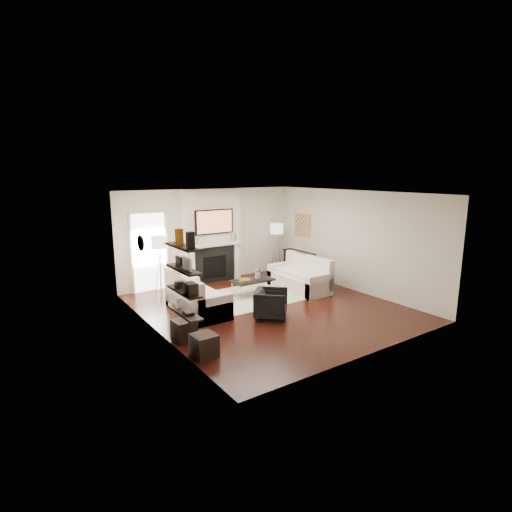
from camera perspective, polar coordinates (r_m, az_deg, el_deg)
room_envelope at (r=9.23m, az=2.09°, el=0.58°), size 6.00×6.00×6.00m
chimney_breast at (r=11.64m, az=-6.32°, el=2.87°), size 1.80×0.25×2.70m
fireplace_surround at (r=11.68m, az=-5.92°, el=-1.24°), size 1.30×0.02×1.04m
firebox at (r=11.69m, az=-5.90°, el=-1.58°), size 0.75×0.02×0.65m
mantel_pilaster_l at (r=11.33m, az=-9.05°, el=-1.58°), size 0.12×0.08×1.10m
mantel_pilaster_r at (r=11.99m, az=-2.82°, el=-0.70°), size 0.12×0.08×1.10m
mantel_shelf at (r=11.51m, az=-5.86°, el=1.62°), size 1.70×0.18×0.07m
tv_body at (r=11.44m, az=-5.99°, el=4.89°), size 1.20×0.06×0.70m
tv_screen at (r=11.41m, az=-5.91°, el=4.88°), size 1.10×0.00×0.62m
candlestick_l_tall at (r=11.24m, az=-8.37°, el=2.27°), size 0.04×0.04×0.30m
candlestick_l_short at (r=11.19m, az=-8.96°, el=2.05°), size 0.04×0.04×0.24m
candlestick_r_tall at (r=11.76m, az=-3.54°, el=2.79°), size 0.04×0.04×0.30m
candlestick_r_short at (r=11.83m, az=-3.00°, el=2.70°), size 0.04×0.04×0.24m
hallway_panel at (r=11.06m, az=-15.03°, el=0.48°), size 0.90×0.02×2.10m
door_trim_l at (r=10.90m, az=-17.37°, el=0.18°), size 0.06×0.06×2.16m
door_trim_r at (r=11.20m, az=-12.69°, el=0.74°), size 0.06×0.06×2.16m
door_trim_top at (r=10.89m, az=-15.30°, el=6.04°), size 1.02×0.06×0.06m
rug at (r=10.29m, az=-1.42°, el=-5.95°), size 2.60×2.00×0.01m
loveseat_left_base at (r=9.30m, az=-8.33°, el=-6.72°), size 0.85×1.80×0.42m
loveseat_left_back at (r=9.07m, az=-10.30°, el=-5.17°), size 0.18×1.80×0.80m
loveseat_left_arm_n at (r=8.59m, az=-5.95°, el=-7.62°), size 0.85×0.18×0.60m
loveseat_left_arm_s at (r=9.98m, az=-10.40°, el=-4.96°), size 0.85×0.18×0.60m
loveseat_left_cushion at (r=9.24m, az=-8.10°, el=-5.14°), size 0.63×1.44×0.10m
pillow_left_orange at (r=9.28m, az=-11.10°, el=-3.51°), size 0.10×0.42×0.42m
pillow_left_charcoal at (r=8.75m, az=-9.54°, el=-4.45°), size 0.10×0.40×0.40m
loveseat_right_base at (r=10.99m, az=6.17°, el=-3.76°), size 0.85×1.80×0.42m
loveseat_right_back at (r=11.12m, az=7.53°, el=-1.91°), size 0.18×1.80×0.80m
loveseat_right_arm_n at (r=10.38m, az=9.08°, el=-4.25°), size 0.85×0.18×0.60m
loveseat_right_arm_s at (r=11.57m, az=3.59°, el=-2.45°), size 0.85×0.18×0.60m
loveseat_right_cushion at (r=10.89m, az=6.00°, el=-2.48°), size 0.63×1.44×0.10m
pillow_right_orange at (r=11.29m, az=6.54°, el=-0.61°), size 0.10×0.42×0.42m
pillow_right_charcoal at (r=10.86m, az=8.60°, el=-1.23°), size 0.10×0.40×0.40m
coffee_table at (r=10.40m, az=-0.45°, el=-3.50°), size 1.10×0.55×0.04m
coffee_leg_nw at (r=10.02m, az=-2.14°, el=-5.36°), size 0.02×0.02×0.38m
coffee_leg_ne at (r=10.56m, az=2.48°, el=-4.46°), size 0.02×0.02×0.38m
coffee_leg_sw at (r=10.38m, az=-3.43°, el=-4.76°), size 0.02×0.02×0.38m
coffee_leg_se at (r=10.90m, az=1.09°, el=-3.92°), size 0.02×0.02×0.38m
hurricane_glass at (r=10.44m, az=0.23°, el=-2.53°), size 0.14×0.14×0.24m
hurricane_candle at (r=10.45m, az=0.23°, el=-2.88°), size 0.11×0.11×0.16m
copper_bowl at (r=10.25m, az=-1.62°, el=-3.47°), size 0.32×0.32×0.05m
armchair at (r=8.85m, az=2.17°, el=-6.61°), size 0.93×0.93×0.70m
lamp_left_post at (r=10.42m, az=-13.43°, el=-2.66°), size 0.02×0.02×1.20m
lamp_left_shade at (r=10.24m, az=-13.66°, el=1.95°), size 0.40×0.40×0.30m
lamp_left_leg_a at (r=10.46m, az=-12.87°, el=-2.58°), size 0.25×0.02×1.23m
lamp_left_leg_b at (r=10.49m, az=-13.90°, el=-2.59°), size 0.14×0.22×1.23m
lamp_left_leg_c at (r=10.31m, az=-13.53°, el=-2.81°), size 0.14×0.22×1.23m
lamp_right_post at (r=12.52m, az=2.94°, el=0.07°), size 0.02×0.02×1.20m
lamp_right_shade at (r=12.38m, az=2.98°, el=3.93°), size 0.40×0.40×0.30m
lamp_right_leg_a at (r=12.59m, az=3.34°, el=0.13°), size 0.25×0.02×1.23m
lamp_right_leg_b at (r=12.57m, az=2.48°, el=0.12°), size 0.14×0.22×1.23m
lamp_right_leg_c at (r=12.42m, az=3.00°, el=-0.03°), size 0.14×0.22×1.23m
console_top at (r=12.46m, az=6.14°, el=0.57°), size 0.35×1.20×0.04m
console_leg_n at (r=12.14m, az=7.78°, el=-1.59°), size 0.30×0.04×0.71m
console_leg_s at (r=12.95m, az=4.53°, el=-0.66°), size 0.30×0.04×0.71m
wall_art at (r=12.46m, az=6.66°, el=4.38°), size 0.03×0.70×0.70m
shelf_bottom at (r=7.29m, az=-10.11°, el=-8.00°), size 0.25×1.00×0.03m
shelf_lower at (r=7.16m, az=-10.23°, el=-4.99°), size 0.25×1.00×0.04m
shelf_upper at (r=7.06m, az=-10.34°, el=-1.88°), size 0.25×1.00×0.04m
shelf_top at (r=6.98m, az=-10.47°, el=1.32°), size 0.25×1.00×0.04m
decor_magfile_a at (r=6.65m, az=-9.37°, el=2.23°), size 0.12×0.10×0.28m
decor_magfile_b at (r=7.06m, az=-10.91°, el=2.72°), size 0.12×0.10×0.28m
decor_frame_a at (r=6.88m, az=-9.82°, el=-1.12°), size 0.04×0.30×0.22m
decor_frame_b at (r=7.20m, az=-10.96°, el=-0.76°), size 0.04×0.22×0.18m
decor_wine_rack at (r=6.89m, az=-9.33°, el=-4.61°), size 0.18×0.25×0.20m
decor_box_small at (r=7.32m, az=-10.90°, el=-4.02°), size 0.15×0.12×0.12m
decor_books at (r=7.15m, az=-9.63°, el=-8.03°), size 0.14×0.20×0.05m
decor_box_tall at (r=7.51m, az=-11.07°, el=-6.57°), size 0.10×0.10×0.18m
clock_rim at (r=8.73m, az=-16.15°, el=1.80°), size 0.04×0.34×0.34m
clock_face at (r=8.73m, az=-16.00°, el=1.82°), size 0.01×0.29×0.29m
ottoman_near at (r=7.88m, az=-10.22°, el=-10.36°), size 0.41×0.41×0.40m
ottoman_far at (r=7.18m, az=-7.42°, el=-12.54°), size 0.42×0.42×0.40m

